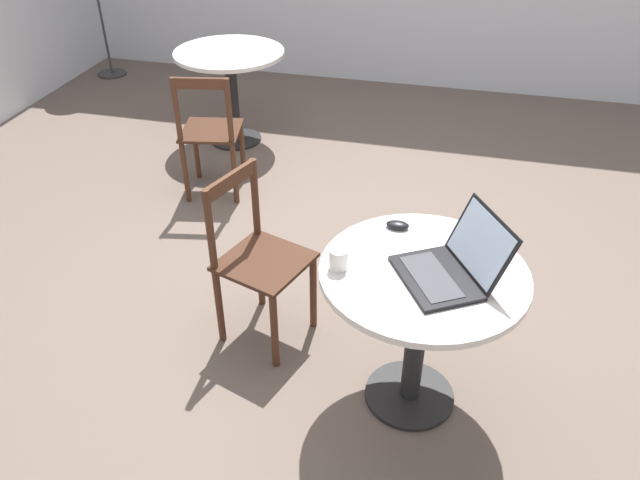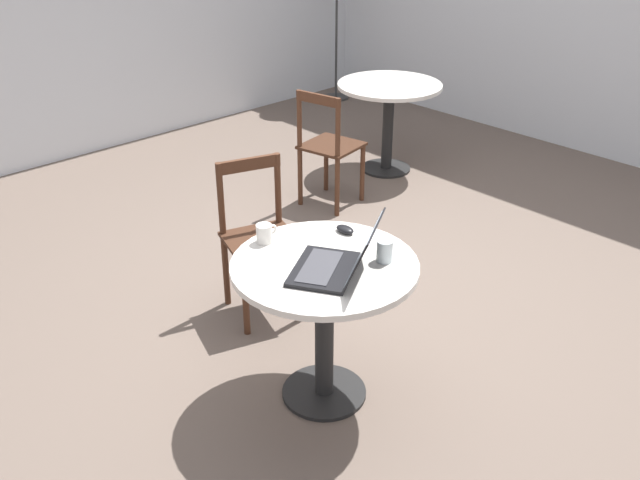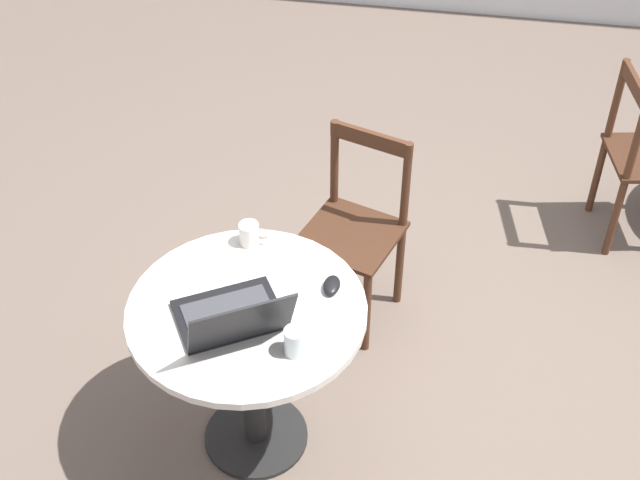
% 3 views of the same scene
% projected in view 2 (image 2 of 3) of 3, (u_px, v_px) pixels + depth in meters
% --- Properties ---
extents(ground_plane, '(16.00, 16.00, 0.00)m').
position_uv_depth(ground_plane, '(346.00, 290.00, 4.32)').
color(ground_plane, '#66564C').
extents(cafe_table_near, '(0.84, 0.84, 0.73)m').
position_uv_depth(cafe_table_near, '(324.00, 294.00, 3.20)').
color(cafe_table_near, black).
rests_on(cafe_table_near, ground_plane).
extents(cafe_table_mid, '(0.84, 0.84, 0.73)m').
position_uv_depth(cafe_table_mid, '(389.00, 103.00, 5.74)').
color(cafe_table_mid, black).
rests_on(cafe_table_mid, ground_plane).
extents(chair_near_back, '(0.49, 0.49, 0.88)m').
position_uv_depth(chair_near_back, '(259.00, 239.00, 3.94)').
color(chair_near_back, '#472819').
rests_on(chair_near_back, ground_plane).
extents(chair_mid_left, '(0.45, 0.45, 0.88)m').
position_uv_depth(chair_mid_left, '(328.00, 148.00, 5.19)').
color(chair_mid_left, '#472819').
rests_on(chair_mid_left, ground_plane).
extents(laptop, '(0.48, 0.48, 0.25)m').
position_uv_depth(laptop, '(337.00, 262.00, 3.03)').
color(laptop, black).
rests_on(laptop, cafe_table_near).
extents(mouse, '(0.06, 0.10, 0.03)m').
position_uv_depth(mouse, '(345.00, 229.00, 3.38)').
color(mouse, black).
rests_on(mouse, cafe_table_near).
extents(mug, '(0.11, 0.07, 0.09)m').
position_uv_depth(mug, '(265.00, 233.00, 3.28)').
color(mug, silver).
rests_on(mug, cafe_table_near).
extents(drinking_glass, '(0.07, 0.07, 0.10)m').
position_uv_depth(drinking_glass, '(385.00, 251.00, 3.12)').
color(drinking_glass, silver).
rests_on(drinking_glass, cafe_table_near).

